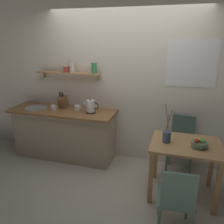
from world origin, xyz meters
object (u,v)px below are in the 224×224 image
Objects in this scene: coffee_mug_by_sink at (53,108)px; knife_block at (63,102)px; dining_chair_near at (176,198)px; dining_chair_far at (181,142)px; fruit_bowl at (199,143)px; dining_table at (185,153)px; twig_vase at (167,136)px; coffee_mug_spare at (77,108)px; electric_kettle at (91,107)px.

knife_block is at bearing 54.17° from coffee_mug_by_sink.
dining_chair_near is 2.43m from knife_block.
coffee_mug_by_sink is (-0.10, -0.14, -0.07)m from knife_block.
knife_block is 2.50× the size of coffee_mug_by_sink.
dining_chair_far is at bearing 4.79° from coffee_mug_by_sink.
dining_chair_far reaches higher than fruit_bowl.
dining_chair_far is at bearing 93.16° from dining_table.
coffee_mug_by_sink reaches higher than dining_chair_near.
twig_vase is (-0.17, 0.72, 0.37)m from dining_chair_near.
knife_block reaches higher than fruit_bowl.
coffee_mug_by_sink is (-2.12, -0.18, 0.43)m from dining_chair_far.
knife_block reaches higher than coffee_mug_spare.
fruit_bowl is 0.40m from twig_vase.
dining_table is 0.97× the size of dining_chair_far.
coffee_mug_by_sink is at bearing 168.18° from fruit_bowl.
dining_chair_far is 7.65× the size of coffee_mug_by_sink.
electric_kettle is at bearing -175.08° from dining_chair_far.
electric_kettle is (-1.25, 0.50, 0.15)m from twig_vase.
fruit_bowl is (0.19, -0.66, 0.32)m from dining_chair_far.
coffee_mug_spare is at bearing 13.19° from coffee_mug_by_sink.
dining_chair_far reaches higher than dining_table.
dining_chair_far is (-0.03, 0.61, -0.12)m from dining_table.
knife_block is (-2.02, -0.03, 0.50)m from dining_chair_far.
dining_table is at bearing -11.29° from coffee_mug_by_sink.
knife_block is at bearing 164.10° from fruit_bowl.
twig_vase is (-0.40, 0.03, 0.02)m from fruit_bowl.
twig_vase is 1.61m from coffee_mug_spare.
coffee_mug_by_sink reaches higher than fruit_bowl.
dining_table is 2.16m from knife_block.
dining_table is 6.87× the size of coffee_mug_spare.
coffee_mug_by_sink is (-2.08, 1.17, 0.45)m from dining_chair_near.
electric_kettle is 2.06× the size of coffee_mug_by_sink.
fruit_bowl is 0.40× the size of twig_vase.
knife_block reaches higher than dining_chair_far.
dining_table is 0.75m from dining_chair_near.
coffee_mug_spare is (0.29, -0.05, -0.07)m from knife_block.
electric_kettle is 0.66m from coffee_mug_by_sink.
coffee_mug_spare reaches higher than dining_chair_near.
dining_chair_near is 4.19× the size of fruit_bowl.
dining_chair_near is 1.34m from dining_chair_far.
dining_chair_far is at bearing 2.81° from coffee_mug_spare.
electric_kettle is (-1.50, 0.48, 0.37)m from dining_table.
dining_chair_far is 2.17m from coffee_mug_by_sink.
dining_chair_near is 0.94× the size of dining_chair_far.
dining_chair_far is 2.08m from knife_block.
dining_chair_near is at bearing -40.54° from electric_kettle.
electric_kettle is at bearing 139.46° from dining_chair_near.
twig_vase reaches higher than coffee_mug_by_sink.
electric_kettle is at bearing 158.19° from twig_vase.
dining_chair_near is 3.49× the size of electric_kettle.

